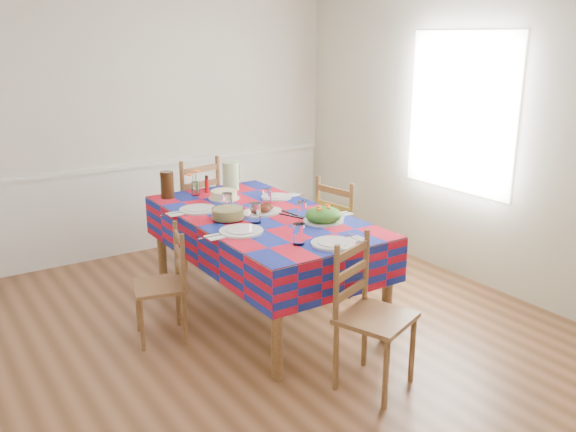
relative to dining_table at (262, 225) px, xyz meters
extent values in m
cube|color=brown|center=(-0.32, -0.55, -0.74)|extent=(4.50, 5.00, 0.04)
cube|color=beige|center=(-0.32, 1.97, 0.63)|extent=(4.50, 0.04, 2.70)
cube|color=beige|center=(1.95, -0.55, 0.63)|extent=(0.04, 5.00, 2.70)
cube|color=white|center=(-0.32, 1.92, 0.18)|extent=(4.41, 0.06, 0.04)
cube|color=white|center=(-0.32, 1.93, -0.27)|extent=(4.41, 0.03, 0.90)
plane|color=white|center=(1.91, -0.25, 0.78)|extent=(0.00, 1.40, 1.40)
cylinder|color=brown|center=(-0.47, -0.95, -0.34)|extent=(0.07, 0.07, 0.76)
cylinder|color=brown|center=(0.47, -0.95, -0.34)|extent=(0.07, 0.07, 0.76)
cylinder|color=brown|center=(-0.47, 0.95, -0.34)|extent=(0.07, 0.07, 0.76)
cylinder|color=brown|center=(0.47, 0.95, -0.34)|extent=(0.07, 0.07, 0.76)
cube|color=brown|center=(0.00, 0.00, 0.06)|extent=(1.07, 2.03, 0.04)
cube|color=#B10F22|center=(0.00, 0.00, 0.09)|extent=(1.11, 2.08, 0.01)
cube|color=#B10F22|center=(-0.56, 0.00, -0.08)|extent=(0.01, 2.08, 0.32)
cube|color=#B10F22|center=(0.56, 0.00, -0.08)|extent=(0.01, 2.08, 0.32)
cube|color=#B10F22|center=(0.00, -1.04, -0.08)|extent=(1.11, 0.01, 0.32)
cube|color=#B10F22|center=(0.00, 1.04, -0.08)|extent=(1.11, 0.01, 0.32)
cylinder|color=silver|center=(0.03, -0.88, 0.10)|extent=(0.30, 0.30, 0.02)
cylinder|color=silver|center=(0.03, -0.88, 0.11)|extent=(0.21, 0.21, 0.01)
cylinder|color=white|center=(-0.16, -0.74, 0.16)|extent=(0.08, 0.08, 0.14)
cube|color=white|center=(0.23, -0.88, 0.09)|extent=(0.11, 0.11, 0.01)
cube|color=silver|center=(0.20, -0.88, 0.10)|extent=(0.01, 0.19, 0.00)
cube|color=silver|center=(0.25, -0.88, 0.10)|extent=(0.01, 0.22, 0.00)
cylinder|color=silver|center=(-0.36, -0.30, 0.10)|extent=(0.32, 0.32, 0.02)
cylinder|color=silver|center=(-0.36, -0.30, 0.11)|extent=(0.22, 0.22, 0.01)
cylinder|color=white|center=(-0.16, -0.16, 0.17)|extent=(0.09, 0.09, 0.15)
cube|color=white|center=(-0.57, -0.30, 0.09)|extent=(0.12, 0.12, 0.01)
cube|color=silver|center=(-0.59, -0.30, 0.10)|extent=(0.20, 0.01, 0.00)
cube|color=silver|center=(-0.54, -0.30, 0.10)|extent=(0.23, 0.01, 0.00)
cylinder|color=silver|center=(-0.37, 0.38, 0.10)|extent=(0.30, 0.30, 0.02)
cylinder|color=silver|center=(-0.37, 0.38, 0.11)|extent=(0.21, 0.21, 0.01)
cylinder|color=white|center=(-0.18, 0.24, 0.16)|extent=(0.09, 0.09, 0.15)
cube|color=white|center=(-0.57, 0.38, 0.09)|extent=(0.11, 0.11, 0.01)
cube|color=silver|center=(-0.59, 0.38, 0.10)|extent=(0.19, 0.01, 0.00)
cube|color=silver|center=(-0.55, 0.38, 0.10)|extent=(0.22, 0.01, 0.00)
cylinder|color=silver|center=(0.38, -0.35, 0.10)|extent=(0.26, 0.26, 0.01)
cylinder|color=silver|center=(0.38, -0.35, 0.11)|extent=(0.18, 0.18, 0.01)
cylinder|color=white|center=(0.22, -0.24, 0.15)|extent=(0.07, 0.07, 0.12)
cube|color=white|center=(0.55, -0.35, 0.09)|extent=(0.10, 0.10, 0.01)
cube|color=silver|center=(0.53, -0.35, 0.10)|extent=(0.16, 0.01, 0.00)
cube|color=silver|center=(0.57, -0.35, 0.10)|extent=(0.19, 0.01, 0.00)
cylinder|color=silver|center=(0.37, 0.37, 0.10)|extent=(0.26, 0.26, 0.01)
cylinder|color=silver|center=(0.37, 0.37, 0.11)|extent=(0.18, 0.18, 0.01)
cylinder|color=white|center=(0.20, 0.25, 0.15)|extent=(0.07, 0.07, 0.13)
cube|color=white|center=(0.54, 0.37, 0.09)|extent=(0.10, 0.10, 0.01)
cube|color=silver|center=(0.52, 0.37, 0.10)|extent=(0.17, 0.01, 0.00)
cube|color=silver|center=(0.56, 0.37, 0.10)|extent=(0.19, 0.01, 0.00)
ellipsoid|color=silver|center=(0.02, 0.03, 0.10)|extent=(0.35, 0.25, 0.02)
ellipsoid|color=black|center=(0.08, 0.03, 0.13)|extent=(0.09, 0.08, 0.05)
ellipsoid|color=black|center=(0.04, 0.08, 0.13)|extent=(0.09, 0.08, 0.05)
ellipsoid|color=black|center=(-0.03, 0.06, 0.13)|extent=(0.09, 0.08, 0.05)
ellipsoid|color=black|center=(-0.04, 0.01, 0.13)|extent=(0.09, 0.08, 0.05)
ellipsoid|color=black|center=(0.02, -0.01, 0.13)|extent=(0.09, 0.08, 0.05)
cylinder|color=silver|center=(0.28, -0.43, 0.10)|extent=(0.30, 0.30, 0.01)
ellipsoid|color=#124812|center=(0.28, -0.43, 0.15)|extent=(0.27, 0.27, 0.12)
cube|color=#F75E15|center=(0.22, -0.46, 0.21)|extent=(0.04, 0.03, 0.01)
cube|color=#F75E15|center=(0.26, -0.40, 0.21)|extent=(0.04, 0.04, 0.01)
cube|color=#F75E15|center=(0.30, -0.46, 0.21)|extent=(0.03, 0.04, 0.01)
cube|color=#F75E15|center=(0.34, -0.40, 0.21)|extent=(0.04, 0.04, 0.01)
cylinder|color=white|center=(-0.28, 0.03, 0.14)|extent=(0.25, 0.25, 0.09)
cylinder|color=#D8D072|center=(-0.28, 0.03, 0.14)|extent=(0.23, 0.23, 0.07)
cylinder|color=silver|center=(-0.02, 0.59, 0.10)|extent=(0.27, 0.27, 0.01)
cylinder|color=#E0CD88|center=(-0.02, 0.59, 0.13)|extent=(0.22, 0.22, 0.06)
cube|color=black|center=(0.15, -0.15, 0.09)|extent=(0.12, 0.28, 0.01)
cube|color=black|center=(0.20, -0.13, 0.09)|extent=(0.06, 0.30, 0.01)
cylinder|color=white|center=(-0.18, 0.83, 0.15)|extent=(0.07, 0.07, 0.12)
cylinder|color=#257026|center=(-0.20, 0.83, 0.20)|extent=(0.01, 0.01, 0.17)
ellipsoid|color=#F75E15|center=(-0.23, 0.83, 0.28)|extent=(0.06, 0.06, 0.02)
cylinder|color=#257026|center=(-0.16, 0.84, 0.20)|extent=(0.01, 0.01, 0.17)
ellipsoid|color=#F75E15|center=(-0.14, 0.85, 0.30)|extent=(0.06, 0.06, 0.02)
cylinder|color=#257026|center=(-0.18, 0.81, 0.20)|extent=(0.01, 0.01, 0.17)
ellipsoid|color=#F75E15|center=(-0.18, 0.79, 0.31)|extent=(0.06, 0.06, 0.02)
cylinder|color=red|center=(-0.05, 0.86, 0.17)|extent=(0.04, 0.04, 0.16)
cylinder|color=#B0D697|center=(0.18, 0.84, 0.22)|extent=(0.15, 0.15, 0.25)
cylinder|color=#311C0B|center=(-0.41, 0.89, 0.21)|extent=(0.11, 0.11, 0.23)
cube|color=silver|center=(-0.03, -1.00, 0.10)|extent=(0.10, 0.03, 0.02)
cylinder|color=brown|center=(-0.11, -1.59, -0.49)|extent=(0.04, 0.04, 0.46)
cylinder|color=brown|center=(0.23, -1.46, -0.49)|extent=(0.04, 0.04, 0.46)
cylinder|color=brown|center=(-0.23, -1.26, -0.49)|extent=(0.04, 0.04, 0.46)
cylinder|color=brown|center=(0.11, -1.13, -0.49)|extent=(0.04, 0.04, 0.46)
cube|color=brown|center=(0.00, -1.36, -0.25)|extent=(0.54, 0.53, 0.03)
cylinder|color=brown|center=(-0.24, -1.25, -0.01)|extent=(0.04, 0.04, 0.51)
cylinder|color=brown|center=(0.11, -1.12, -0.01)|extent=(0.04, 0.04, 0.51)
cube|color=brown|center=(-0.06, -1.19, -0.11)|extent=(0.35, 0.15, 0.05)
cube|color=brown|center=(-0.06, -1.19, 0.02)|extent=(0.35, 0.15, 0.05)
cube|color=brown|center=(-0.06, -1.19, 0.16)|extent=(0.35, 0.15, 0.05)
cylinder|color=brown|center=(0.17, 1.58, -0.47)|extent=(0.04, 0.04, 0.50)
cylinder|color=brown|center=(-0.23, 1.52, -0.47)|extent=(0.04, 0.04, 0.50)
cylinder|color=brown|center=(0.23, 1.20, -0.47)|extent=(0.04, 0.04, 0.50)
cylinder|color=brown|center=(-0.17, 1.14, -0.47)|extent=(0.04, 0.04, 0.50)
cube|color=brown|center=(0.00, 1.36, -0.20)|extent=(0.53, 0.51, 0.03)
cylinder|color=brown|center=(0.23, 1.19, 0.06)|extent=(0.04, 0.04, 0.56)
cylinder|color=brown|center=(-0.17, 1.13, 0.06)|extent=(0.04, 0.04, 0.56)
cube|color=brown|center=(0.03, 1.16, -0.05)|extent=(0.40, 0.08, 0.06)
cube|color=brown|center=(0.03, 1.16, 0.09)|extent=(0.40, 0.08, 0.06)
cube|color=brown|center=(0.03, 1.16, 0.24)|extent=(0.40, 0.08, 0.06)
cylinder|color=brown|center=(-0.98, 0.19, -0.52)|extent=(0.03, 0.03, 0.40)
cylinder|color=brown|center=(-1.06, -0.12, -0.52)|extent=(0.03, 0.03, 0.40)
cylinder|color=brown|center=(-0.69, 0.12, -0.52)|extent=(0.03, 0.03, 0.40)
cylinder|color=brown|center=(-0.77, -0.19, -0.52)|extent=(0.03, 0.03, 0.40)
cube|color=brown|center=(-0.88, 0.00, -0.31)|extent=(0.44, 0.45, 0.03)
cylinder|color=brown|center=(-0.68, 0.11, -0.10)|extent=(0.03, 0.03, 0.44)
cylinder|color=brown|center=(-0.76, -0.20, -0.10)|extent=(0.03, 0.03, 0.44)
cube|color=brown|center=(-0.72, -0.04, -0.19)|extent=(0.10, 0.31, 0.04)
cube|color=brown|center=(-0.72, -0.04, -0.07)|extent=(0.10, 0.31, 0.04)
cube|color=brown|center=(-0.72, -0.04, 0.04)|extent=(0.10, 0.31, 0.04)
cylinder|color=brown|center=(1.09, -0.16, -0.48)|extent=(0.04, 0.04, 0.48)
cylinder|color=brown|center=(1.02, 0.22, -0.48)|extent=(0.04, 0.04, 0.48)
cylinder|color=brown|center=(0.73, -0.22, -0.48)|extent=(0.04, 0.04, 0.48)
cylinder|color=brown|center=(0.67, 0.16, -0.48)|extent=(0.04, 0.04, 0.48)
cube|color=brown|center=(0.88, 0.00, -0.23)|extent=(0.49, 0.51, 0.03)
cylinder|color=brown|center=(0.72, -0.22, 0.02)|extent=(0.04, 0.04, 0.53)
cylinder|color=brown|center=(0.66, 0.16, 0.02)|extent=(0.04, 0.04, 0.53)
cube|color=brown|center=(0.69, -0.03, -0.08)|extent=(0.08, 0.38, 0.05)
cube|color=brown|center=(0.69, -0.03, 0.05)|extent=(0.08, 0.38, 0.05)
cube|color=brown|center=(0.69, -0.03, 0.19)|extent=(0.08, 0.38, 0.05)
camera|label=1|loc=(-2.36, -3.92, 1.44)|focal=38.00mm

